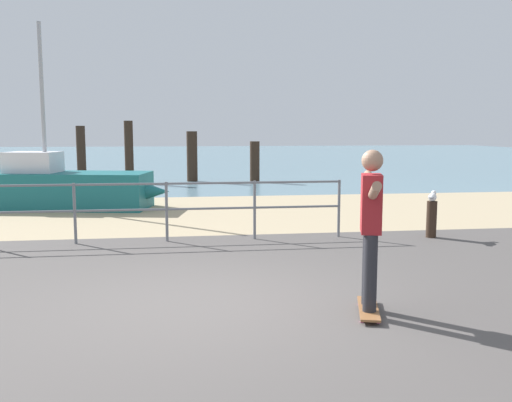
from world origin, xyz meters
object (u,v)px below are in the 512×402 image
(skateboard, at_px, (368,309))
(seagull, at_px, (433,197))
(sailboat, at_px, (65,188))
(skateboarder, at_px, (371,220))
(bollard_short, at_px, (431,220))

(skateboard, relative_size, seagull, 1.88)
(sailboat, height_order, seagull, sailboat)
(skateboarder, bearing_deg, skateboard, -18.43)
(bollard_short, bearing_deg, sailboat, 146.47)
(seagull, bearing_deg, sailboat, 146.58)
(skateboarder, distance_m, bollard_short, 4.67)
(sailboat, distance_m, bollard_short, 8.67)
(bollard_short, height_order, seagull, seagull)
(sailboat, height_order, skateboard, sailboat)
(sailboat, bearing_deg, skateboard, -61.48)
(sailboat, bearing_deg, skateboarder, -61.48)
(sailboat, xyz_separation_m, seagull, (7.24, -4.77, 0.23))
(sailboat, height_order, bollard_short, sailboat)
(skateboard, xyz_separation_m, seagull, (2.53, 3.89, 0.68))
(skateboard, bearing_deg, seagull, 57.03)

